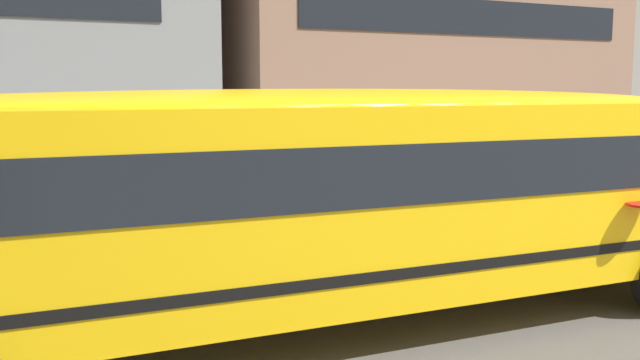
# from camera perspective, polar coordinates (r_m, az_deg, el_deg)

# --- Properties ---
(ground_plane) EXTENTS (400.00, 400.00, 0.00)m
(ground_plane) POSITION_cam_1_polar(r_m,az_deg,el_deg) (9.46, -22.97, -10.93)
(ground_plane) COLOR #54514F
(sidewalk_far) EXTENTS (120.00, 3.00, 0.01)m
(sidewalk_far) POSITION_cam_1_polar(r_m,az_deg,el_deg) (17.26, -24.26, -2.84)
(sidewalk_far) COLOR gray
(sidewalk_far) RESTS_ON ground_plane
(lane_centreline) EXTENTS (110.00, 0.16, 0.01)m
(lane_centreline) POSITION_cam_1_polar(r_m,az_deg,el_deg) (9.46, -22.97, -10.91)
(lane_centreline) COLOR silver
(lane_centreline) RESTS_ON ground_plane
(school_bus) EXTENTS (12.93, 3.26, 2.88)m
(school_bus) POSITION_cam_1_polar(r_m,az_deg,el_deg) (8.45, 2.44, -0.57)
(school_bus) COLOR yellow
(school_bus) RESTS_ON ground_plane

